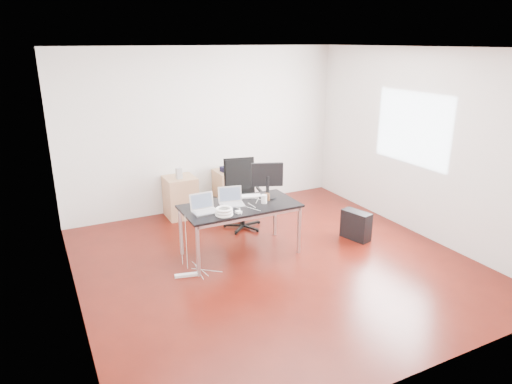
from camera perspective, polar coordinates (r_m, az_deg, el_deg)
name	(u,v)px	position (r m, az deg, el deg)	size (l,w,h in m)	color
room_shell	(278,163)	(5.82, 2.75, 3.70)	(5.00, 5.00, 5.00)	#3D0C06
desk	(240,209)	(6.28, -2.02, -2.11)	(1.60, 0.80, 0.73)	black
office_chair	(242,190)	(7.27, -1.81, 0.19)	(0.56, 0.58, 1.08)	black
filing_cabinet_left	(181,197)	(7.86, -9.40, -0.61)	(0.50, 0.50, 0.70)	#A87A54
filing_cabinet_right	(230,189)	(8.16, -3.25, 0.33)	(0.50, 0.50, 0.70)	#A87A54
pc_tower	(356,225)	(7.08, 12.39, -4.08)	(0.20, 0.45, 0.44)	black
wastebasket	(211,206)	(7.97, -5.65, -1.77)	(0.24, 0.24, 0.28)	black
power_strip	(186,275)	(6.02, -8.69, -10.22)	(0.30, 0.06, 0.04)	white
laptop_left	(204,207)	(6.05, -6.49, -1.94)	(0.34, 0.27, 0.23)	silver
laptop_right	(232,201)	(6.28, -3.08, -1.07)	(0.38, 0.32, 0.23)	silver
monitor	(267,178)	(6.49, 1.41, 1.72)	(0.44, 0.26, 0.51)	black
keyboard	(246,196)	(6.57, -1.26, -0.56)	(0.44, 0.14, 0.02)	white
cup_white	(264,199)	(6.32, 1.02, -0.88)	(0.08, 0.08, 0.12)	white
cup_brown	(267,197)	(6.44, 1.41, -0.61)	(0.08, 0.08, 0.10)	#4E301B
cable_coil	(224,212)	(5.89, -4.01, -2.49)	(0.24, 0.24, 0.11)	white
power_adapter	(239,212)	(5.98, -2.19, -2.51)	(0.07, 0.07, 0.03)	white
speaker	(179,173)	(7.65, -9.61, 2.31)	(0.09, 0.08, 0.18)	#9E9E9E
navy_garment	(230,169)	(7.98, -3.21, 2.89)	(0.30, 0.24, 0.09)	black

